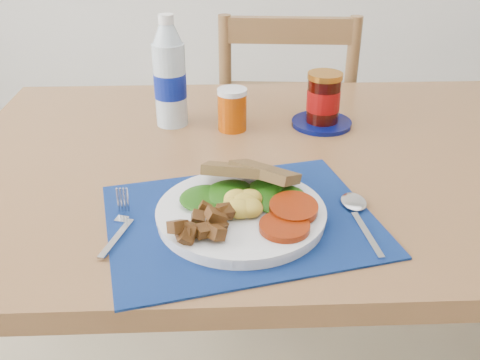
# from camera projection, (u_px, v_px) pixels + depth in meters

# --- Properties ---
(table) EXTENTS (1.40, 0.90, 0.75)m
(table) POSITION_uv_depth(u_px,v_px,m) (298.00, 189.00, 1.13)
(table) COLOR brown
(table) RESTS_ON ground
(chair_far) EXTENTS (0.45, 0.43, 1.13)m
(chair_far) POSITION_uv_depth(u_px,v_px,m) (284.00, 122.00, 1.71)
(chair_far) COLOR brown
(chair_far) RESTS_ON ground
(placemat) EXTENTS (0.49, 0.42, 0.00)m
(placemat) POSITION_uv_depth(u_px,v_px,m) (241.00, 220.00, 0.87)
(placemat) COLOR black
(placemat) RESTS_ON table
(breakfast_plate) EXTENTS (0.27, 0.27, 0.07)m
(breakfast_plate) POSITION_uv_depth(u_px,v_px,m) (238.00, 210.00, 0.86)
(breakfast_plate) COLOR silver
(breakfast_plate) RESTS_ON placemat
(fork) EXTENTS (0.04, 0.15, 0.00)m
(fork) POSITION_uv_depth(u_px,v_px,m) (120.00, 226.00, 0.85)
(fork) COLOR #B2B5BA
(fork) RESTS_ON placemat
(spoon) EXTENTS (0.04, 0.19, 0.01)m
(spoon) POSITION_uv_depth(u_px,v_px,m) (357.00, 212.00, 0.89)
(spoon) COLOR #B2B5BA
(spoon) RESTS_ON placemat
(water_bottle) EXTENTS (0.07, 0.07, 0.25)m
(water_bottle) POSITION_uv_depth(u_px,v_px,m) (170.00, 78.00, 1.18)
(water_bottle) COLOR #ADBFCC
(water_bottle) RESTS_ON table
(juice_glass) EXTENTS (0.06, 0.06, 0.09)m
(juice_glass) POSITION_uv_depth(u_px,v_px,m) (232.00, 111.00, 1.18)
(juice_glass) COLOR #A83F04
(juice_glass) RESTS_ON table
(jam_on_saucer) EXTENTS (0.14, 0.14, 0.12)m
(jam_on_saucer) POSITION_uv_depth(u_px,v_px,m) (323.00, 103.00, 1.20)
(jam_on_saucer) COLOR #040C4C
(jam_on_saucer) RESTS_ON table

